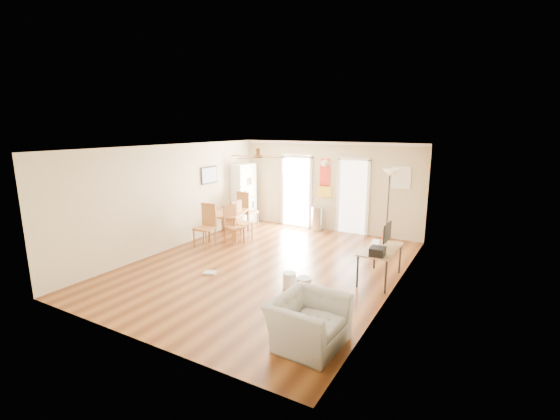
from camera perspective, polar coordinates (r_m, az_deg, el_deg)
The scene contains 30 objects.
floor at distance 8.58m, azimuth -2.00°, elevation -8.28°, with size 7.00×7.00×0.00m, color brown.
ceiling at distance 8.04m, azimuth -2.14°, elevation 9.34°, with size 5.50×7.00×0.00m, color silver, non-canonical shape.
wall_back at distance 11.29m, azimuth 7.30°, elevation 3.48°, with size 5.50×0.04×2.60m, color beige, non-canonical shape.
wall_front at distance 5.65m, azimuth -21.15°, elevation -6.27°, with size 5.50×0.04×2.60m, color beige, non-canonical shape.
wall_left at distance 9.91m, azimuth -15.74°, elevation 1.88°, with size 0.04×7.00×2.60m, color beige, non-canonical shape.
wall_right at distance 7.20m, azimuth 16.94°, elevation -2.04°, with size 0.04×7.00×2.60m, color beige, non-canonical shape.
crown_molding at distance 8.04m, azimuth -2.14°, elevation 9.05°, with size 5.50×7.00×0.08m, color white, non-canonical shape.
kitchen_doorway at distance 11.75m, azimuth 2.50°, elevation 2.68°, with size 0.90×0.10×2.10m, color white, non-canonical shape.
bathroom_doorway at distance 11.06m, azimuth 10.83°, elevation 1.87°, with size 0.80×0.10×2.10m, color white, non-canonical shape.
wall_decal at distance 11.29m, azimuth 6.71°, elevation 4.78°, with size 0.46×0.03×1.10m, color red.
ac_grille at distance 10.61m, azimuth 17.61°, elevation 4.62°, with size 0.50×0.04×0.60m, color white.
framed_poster at distance 10.85m, azimuth -10.53°, elevation 5.15°, with size 0.04×0.66×0.48m, color black.
ceiling_fan at distance 7.80m, azimuth -3.30°, elevation 7.98°, with size 1.24×1.24×0.20m, color #593819, non-canonical shape.
bookshelf at distance 11.94m, azimuth -5.42°, elevation 2.31°, with size 0.38×0.86×1.90m, color white, non-canonical shape.
dining_table at distance 10.83m, azimuth -7.53°, elevation -2.05°, with size 0.83×1.39×0.69m, color #9C5E32, non-canonical shape.
dining_chair_right_a at distance 10.34m, azimuth -5.67°, elevation -1.67°, with size 0.43×0.43×1.05m, color #AA7737, non-canonical shape.
dining_chair_right_b at distance 10.07m, azimuth -6.83°, elevation -2.21°, with size 0.42×0.42×1.01m, color #9D5A32, non-canonical shape.
dining_chair_near at distance 9.91m, azimuth -11.21°, elevation -2.36°, with size 0.45×0.45×1.09m, color #A86436, non-canonical shape.
dining_chair_far at distance 11.56m, azimuth -4.79°, elevation 0.04°, with size 0.46×0.46×1.13m, color #966130, non-canonical shape.
trash_can at distance 11.32m, azimuth 5.58°, elevation -1.32°, with size 0.33×0.33×0.71m, color #B0B0B2.
torchiere_lamp at distance 10.50m, azimuth 15.81°, elevation 0.63°, with size 0.37×0.37×1.95m, color black, non-canonical shape.
computer_desk at distance 7.96m, azimuth 14.66°, elevation -7.82°, with size 0.62×1.24×0.66m, color #A28058, non-canonical shape.
imac at distance 7.89m, azimuth 15.70°, elevation -3.66°, with size 0.07×0.53×0.49m, color black, non-canonical shape.
keyboard at distance 8.17m, azimuth 14.04°, elevation -4.76°, with size 0.15×0.45×0.02m, color white.
printer at distance 7.39m, azimuth 14.34°, elevation -6.01°, with size 0.26×0.31×0.16m, color black.
orange_bottle at distance 8.38m, azimuth 15.28°, elevation -3.63°, with size 0.08×0.08×0.23m, color #F04415.
wastebasket_a at distance 7.43m, azimuth 1.40°, elevation -10.40°, with size 0.26×0.26×0.30m, color white.
wastebasket_b at distance 7.15m, azimuth 3.55°, elevation -11.25°, with size 0.28×0.28×0.32m, color silver.
floor_cloth at distance 8.26m, azimuth -10.41°, elevation -9.19°, with size 0.26×0.21×0.04m, color #9FA09A.
armchair at distance 5.60m, azimuth 4.28°, elevation -16.32°, with size 1.04×0.91×0.68m, color #A7A7A2.
Camera 1 is at (4.22, -6.83, 3.02)m, focal length 24.51 mm.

